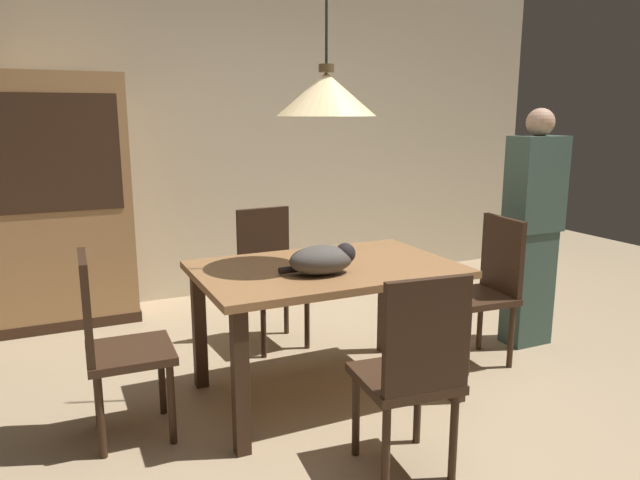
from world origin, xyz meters
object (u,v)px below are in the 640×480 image
dining_table (326,284)px  person_standing (532,229)px  chair_near_front (414,368)px  chair_right_side (487,284)px  hutch_bookcase (51,208)px  pendant_lamp (326,94)px  cat_sleeping (323,259)px  chair_far_back (270,270)px  chair_left_side (112,339)px

dining_table → person_standing: size_ratio=0.88×
chair_near_front → person_standing: 1.91m
chair_right_side → hutch_bookcase: size_ratio=0.50×
dining_table → pendant_lamp: size_ratio=1.08×
cat_sleeping → dining_table: bearing=59.7°
hutch_bookcase → person_standing: 3.42m
chair_far_back → cat_sleeping: chair_far_back is taller
chair_near_front → hutch_bookcase: size_ratio=0.50×
chair_near_front → chair_left_side: 1.43m
chair_far_back → chair_near_front: same height
chair_far_back → pendant_lamp: bearing=-89.6°
cat_sleeping → hutch_bookcase: hutch_bookcase is taller
chair_left_side → person_standing: (2.72, 0.11, 0.29)m
chair_left_side → cat_sleeping: chair_left_side is taller
dining_table → chair_far_back: size_ratio=1.51×
chair_right_side → pendant_lamp: size_ratio=0.72×
cat_sleeping → chair_right_side: bearing=6.5°
chair_near_front → cat_sleeping: bearing=95.9°
chair_far_back → chair_right_side: bearing=-37.9°
person_standing → chair_right_side: bearing=-165.6°
hutch_bookcase → person_standing: size_ratio=1.16×
chair_far_back → hutch_bookcase: (-1.32, 1.01, 0.38)m
chair_near_front → chair_right_side: (1.14, 0.87, 0.00)m
dining_table → pendant_lamp: (-0.00, 0.00, 1.01)m
cat_sleeping → person_standing: 1.70m
pendant_lamp → chair_far_back: bearing=90.4°
dining_table → chair_left_side: chair_left_side is taller
chair_far_back → chair_right_side: 1.44m
hutch_bookcase → pendant_lamp: bearing=-55.0°
dining_table → hutch_bookcase: hutch_bookcase is taller
person_standing → chair_far_back: bearing=154.4°
cat_sleeping → chair_left_side: bearing=172.0°
chair_right_side → chair_left_side: (-2.26, 0.01, 0.00)m
chair_near_front → chair_right_side: bearing=37.5°
chair_near_front → person_standing: bearing=31.8°
pendant_lamp → hutch_bookcase: (-1.33, 1.89, -0.77)m
chair_left_side → pendant_lamp: size_ratio=0.72×
cat_sleeping → hutch_bookcase: (-1.24, 2.03, 0.06)m
hutch_bookcase → person_standing: (2.92, -1.78, -0.09)m
dining_table → chair_near_front: bearing=-90.5°
pendant_lamp → chair_near_front: bearing=-90.5°
chair_far_back → pendant_lamp: size_ratio=0.72×
cat_sleeping → pendant_lamp: size_ratio=0.30×
chair_right_side → pendant_lamp: (-1.13, 0.01, 1.15)m
chair_far_back → hutch_bookcase: bearing=142.5°
chair_left_side → cat_sleeping: 1.10m
cat_sleeping → chair_far_back: bearing=85.6°
chair_far_back → chair_near_front: 1.76m
chair_far_back → chair_near_front: bearing=-90.1°
chair_near_front → dining_table: bearing=89.5°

